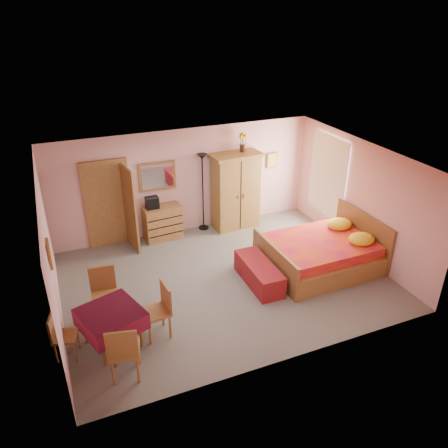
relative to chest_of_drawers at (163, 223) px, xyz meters
name	(u,v)px	position (x,y,z in m)	size (l,w,h in m)	color
floor	(225,280)	(0.70, -2.26, -0.42)	(6.50, 6.50, 0.00)	slate
ceiling	(225,161)	(0.70, -2.26, 2.18)	(6.50, 6.50, 0.00)	brown
wall_back	(186,181)	(0.70, 0.24, 0.88)	(6.50, 0.10, 2.60)	#D79D9C
wall_front	(290,295)	(0.70, -4.76, 0.88)	(6.50, 0.10, 2.60)	#D79D9C
wall_left	(50,258)	(-2.55, -2.26, 0.88)	(0.10, 5.00, 2.60)	#D79D9C
wall_right	(360,199)	(3.95, -2.26, 0.88)	(0.10, 5.00, 2.60)	#D79D9C
doorway	(108,205)	(-1.20, 0.21, 0.60)	(1.06, 0.12, 2.15)	#9E6B35
window	(328,175)	(3.91, -1.06, 1.03)	(0.08, 1.40, 1.95)	white
picture_left	(49,254)	(-2.52, -2.86, 1.28)	(0.04, 0.32, 0.42)	orange
picture_back	(272,160)	(3.05, 0.21, 1.13)	(0.30, 0.04, 0.40)	#D8BF59
chest_of_drawers	(163,223)	(0.00, 0.00, 0.00)	(0.90, 0.45, 0.85)	#9A6634
wall_mirror	(157,176)	(0.00, 0.21, 1.13)	(0.88, 0.05, 0.69)	white
stereo	(152,203)	(-0.22, 0.00, 0.56)	(0.30, 0.22, 0.28)	black
floor_lamp	(203,193)	(1.09, 0.11, 0.57)	(0.25, 0.25, 1.98)	black
wardrobe	(236,191)	(1.90, -0.07, 0.55)	(1.24, 0.64, 1.95)	olive
sunflower_vase	(243,142)	(2.11, 0.02, 1.76)	(0.19, 0.19, 0.47)	yellow
bed	(320,246)	(2.77, -2.59, 0.12)	(2.34, 1.84, 1.08)	#B81238
bench	(259,273)	(1.30, -2.63, -0.19)	(0.52, 1.40, 0.47)	maroon
dining_table	(112,328)	(-1.78, -3.31, -0.08)	(0.93, 0.93, 0.68)	maroon
chair_south	(124,349)	(-1.72, -4.08, 0.08)	(0.46, 0.46, 1.02)	#A86E38
chair_north	(105,297)	(-1.78, -2.62, 0.08)	(0.46, 0.46, 1.01)	#A47337
chair_west	(65,336)	(-2.52, -3.30, -0.01)	(0.37, 0.37, 0.82)	#A77638
chair_east	(156,311)	(-1.04, -3.36, 0.07)	(0.45, 0.45, 0.98)	#AD743A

